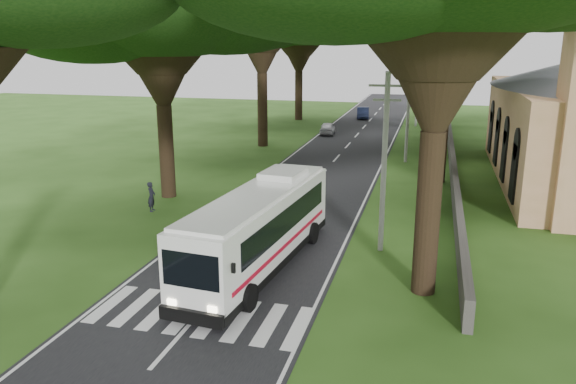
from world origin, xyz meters
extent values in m
plane|color=#274914|center=(0.00, 0.00, 0.00)|extent=(140.00, 140.00, 0.00)
cube|color=black|center=(0.00, 25.00, 0.01)|extent=(8.00, 120.00, 0.04)
cube|color=silver|center=(0.00, -2.00, 0.00)|extent=(8.00, 3.00, 0.01)
cube|color=#383533|center=(9.00, 24.00, 0.60)|extent=(0.35, 50.00, 1.20)
cylinder|color=gray|center=(5.50, 6.00, 4.00)|extent=(0.24, 0.24, 8.00)
cube|color=gray|center=(5.50, 6.00, 7.40)|extent=(1.60, 0.10, 0.10)
cube|color=gray|center=(5.50, 6.00, 6.80)|extent=(1.20, 0.10, 0.10)
cylinder|color=gray|center=(5.50, 26.00, 4.00)|extent=(0.24, 0.24, 8.00)
cube|color=gray|center=(5.50, 26.00, 7.40)|extent=(1.60, 0.10, 0.10)
cube|color=gray|center=(5.50, 26.00, 6.80)|extent=(1.20, 0.10, 0.10)
cylinder|color=gray|center=(5.50, 46.00, 4.00)|extent=(0.24, 0.24, 8.00)
cube|color=gray|center=(5.50, 46.00, 7.40)|extent=(1.60, 0.10, 0.10)
cube|color=gray|center=(5.50, 46.00, 6.80)|extent=(1.20, 0.10, 0.10)
cylinder|color=black|center=(-8.00, 12.00, 2.79)|extent=(0.90, 0.90, 5.57)
cone|color=black|center=(-8.00, 12.00, 7.47)|extent=(3.20, 3.20, 3.80)
ellipsoid|color=black|center=(-8.00, 12.00, 11.39)|extent=(15.00, 15.00, 6.30)
cylinder|color=black|center=(-7.50, 30.00, 3.25)|extent=(0.90, 0.90, 6.50)
cone|color=black|center=(-7.50, 30.00, 8.40)|extent=(3.20, 3.20, 3.80)
cylinder|color=black|center=(-8.50, 48.00, 2.88)|extent=(0.90, 0.90, 5.75)
cone|color=black|center=(-8.50, 48.00, 7.65)|extent=(3.20, 3.20, 3.80)
ellipsoid|color=black|center=(-8.50, 48.00, 11.78)|extent=(15.27, 15.27, 6.41)
cylinder|color=black|center=(7.50, 2.00, 3.07)|extent=(0.90, 0.90, 6.14)
cone|color=black|center=(7.50, 2.00, 8.04)|extent=(3.20, 3.20, 3.80)
cylinder|color=black|center=(8.00, 20.00, 2.97)|extent=(0.90, 0.90, 5.93)
cone|color=black|center=(8.00, 20.00, 7.83)|extent=(3.20, 3.20, 3.80)
cylinder|color=black|center=(7.50, 38.00, 3.06)|extent=(0.90, 0.90, 6.13)
cone|color=black|center=(7.50, 38.00, 8.03)|extent=(3.20, 3.20, 3.80)
ellipsoid|color=black|center=(7.50, 38.00, 12.62)|extent=(16.33, 16.33, 6.86)
cylinder|color=black|center=(8.50, 56.00, 2.96)|extent=(0.90, 0.90, 5.92)
cone|color=black|center=(8.50, 56.00, 7.82)|extent=(3.20, 3.20, 3.80)
ellipsoid|color=black|center=(8.50, 56.00, 12.16)|extent=(14.62, 14.62, 6.14)
cube|color=white|center=(0.80, 2.62, 1.80)|extent=(3.43, 11.42, 2.76)
cube|color=black|center=(0.83, 2.90, 2.20)|extent=(3.29, 9.37, 1.03)
cube|color=black|center=(0.80, 2.62, 0.47)|extent=(3.47, 11.46, 0.33)
cube|color=#B90C24|center=(0.80, 2.62, 1.17)|extent=(3.37, 10.30, 0.17)
cube|color=white|center=(0.80, 2.62, 3.24)|extent=(3.19, 10.84, 0.17)
cylinder|color=black|center=(-0.73, -1.00, 0.52)|extent=(0.43, 1.06, 1.03)
cylinder|color=black|center=(1.60, -1.23, 0.52)|extent=(0.43, 1.06, 1.03)
cylinder|color=black|center=(-0.02, 6.28, 0.52)|extent=(0.43, 1.06, 1.03)
cylinder|color=black|center=(2.31, 6.05, 0.52)|extent=(0.43, 1.06, 1.03)
imported|color=silver|center=(-3.00, 37.86, 0.64)|extent=(1.80, 3.72, 1.22)
imported|color=navy|center=(-1.08, 51.02, 0.70)|extent=(1.93, 4.19, 1.33)
imported|color=black|center=(-7.49, 8.89, 0.84)|extent=(0.51, 0.68, 1.68)
camera|label=1|loc=(7.50, -18.32, 9.21)|focal=35.00mm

